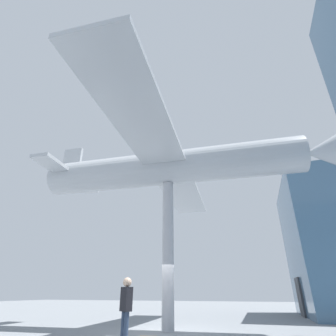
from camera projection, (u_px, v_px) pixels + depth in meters
The scene contains 4 objects.
ground_plane at pixel (168, 332), 10.36m from camera, with size 80.00×80.00×0.00m, color gray.
support_pylon_central at pixel (168, 249), 11.72m from camera, with size 0.52×0.52×6.33m.
suspended_airplane at pixel (174, 167), 13.39m from camera, with size 16.43×14.79×2.71m.
visitor_person at pixel (126, 304), 8.06m from camera, with size 0.41×0.45×1.84m.
Camera 1 is at (11.59, 3.65, 1.41)m, focal length 28.00 mm.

